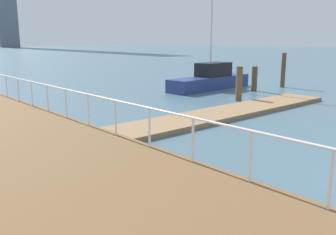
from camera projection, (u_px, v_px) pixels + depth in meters
name	position (u px, v px, depth m)	size (l,w,h in m)	color
ground_plane	(48.00, 93.00, 21.87)	(300.00, 300.00, 0.00)	#476675
floating_dock	(226.00, 113.00, 15.70)	(13.33, 2.00, 0.18)	#93704C
boardwalk_railing	(115.00, 108.00, 10.66)	(0.06, 25.81, 1.08)	white
dock_piling_0	(254.00, 79.00, 22.74)	(0.36, 0.36, 1.55)	brown
dock_piling_2	(239.00, 84.00, 19.05)	(0.34, 0.34, 1.83)	brown
dock_piling_3	(283.00, 70.00, 24.50)	(0.30, 0.30, 2.32)	brown
moored_boat_2	(211.00, 79.00, 23.82)	(6.87, 2.03, 7.44)	navy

